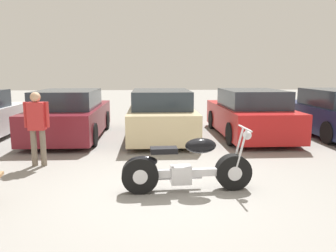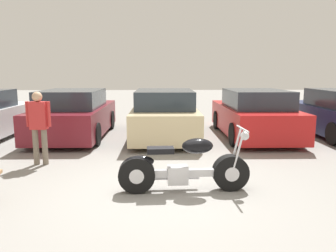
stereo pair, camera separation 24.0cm
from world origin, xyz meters
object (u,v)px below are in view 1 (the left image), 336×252
Objects in this scene: parked_car_red at (249,115)px; person_standing at (37,123)px; parked_car_maroon at (70,116)px; parked_car_champagne at (161,115)px; motorcycle at (186,168)px; parked_car_navy at (335,114)px.

person_standing is at bearing -151.61° from parked_car_red.
parked_car_red is 6.19m from person_standing.
person_standing is (-5.44, -2.94, 0.25)m from parked_car_red.
parked_car_red is (5.47, -0.11, 0.00)m from parked_car_maroon.
parked_car_maroon is 1.00× the size of parked_car_champagne.
parked_car_champagne is (-0.25, 4.57, 0.27)m from motorcycle.
parked_car_maroon is 1.00× the size of parked_car_navy.
motorcycle is 0.51× the size of parked_car_navy.
parked_car_champagne and parked_car_red have the same top height.
parked_car_champagne and parked_car_navy have the same top height.
motorcycle is 3.42m from person_standing.
motorcycle is 5.24m from parked_car_red.
parked_car_champagne is at bearing -179.34° from parked_car_red.
parked_car_champagne is 1.00× the size of parked_car_navy.
parked_car_navy is at bearing 41.56° from motorcycle.
parked_car_navy is (2.74, 0.04, 0.00)m from parked_car_red.
parked_car_champagne is at bearing -179.29° from parked_car_navy.
motorcycle is at bearing -57.61° from parked_car_maroon.
motorcycle is 6.99m from parked_car_navy.
parked_car_navy is at bearing 0.71° from parked_car_champagne.
person_standing is (-8.18, -2.98, 0.25)m from parked_car_navy.
parked_car_champagne is at bearing -2.87° from parked_car_maroon.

